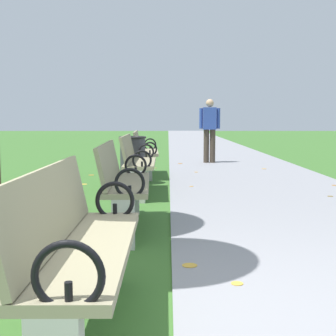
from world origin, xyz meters
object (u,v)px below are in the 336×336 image
at_px(park_bench_4, 146,152).
at_px(pedestrian_walking, 211,127).
at_px(park_bench_1, 79,246).
at_px(park_bench_3, 139,162).
at_px(trash_bin, 134,160).
at_px(park_bench_2, 124,183).

distance_m(park_bench_4, pedestrian_walking, 3.05).
xyz_separation_m(park_bench_1, park_bench_3, (0.00, 4.62, 0.00)).
xyz_separation_m(park_bench_1, trash_bin, (-0.15, 5.71, -0.06)).
height_order(park_bench_1, trash_bin, park_bench_1).
distance_m(pedestrian_walking, trash_bin, 4.13).
relative_size(park_bench_4, trash_bin, 1.92).
bearing_deg(trash_bin, park_bench_3, -82.26).
bearing_deg(park_bench_3, pedestrian_walking, 72.32).
xyz_separation_m(park_bench_2, park_bench_4, (0.00, 4.47, 0.00)).
bearing_deg(park_bench_3, park_bench_1, -90.00).
bearing_deg(park_bench_1, park_bench_3, 90.00).
distance_m(park_bench_2, trash_bin, 3.33).
height_order(park_bench_1, pedestrian_walking, pedestrian_walking).
bearing_deg(park_bench_4, park_bench_1, -90.00).
bearing_deg(park_bench_1, pedestrian_walking, 80.76).
bearing_deg(pedestrian_walking, park_bench_1, -99.24).
bearing_deg(trash_bin, pedestrian_walking, 65.74).
bearing_deg(park_bench_2, park_bench_3, 90.00).
relative_size(pedestrian_walking, trash_bin, 1.93).
bearing_deg(park_bench_4, park_bench_3, -90.00).
height_order(park_bench_2, trash_bin, park_bench_2).
bearing_deg(park_bench_1, park_bench_4, 90.00).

